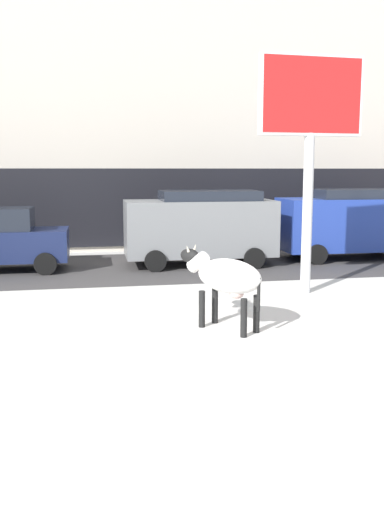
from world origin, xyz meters
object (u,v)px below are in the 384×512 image
Objects in this scene: cow_holstein at (227,277)px; car_blue_van at (350,222)px; billboard at (311,110)px; pedestrian_near_billboard at (8,231)px; car_grey_van at (200,225)px; car_navy_hatchback at (6,240)px.

car_blue_van is at bearing 50.90° from cow_holstein.
pedestrian_near_billboard is at bearing 137.02° from billboard.
car_blue_van is at bearing 3.91° from car_grey_van.
cow_holstein is at bearing -134.30° from billboard.
billboard reaches higher than car_grey_van.
billboard is 3.21× the size of pedestrian_near_billboard.
billboard is 9.37m from car_navy_hatchback.
billboard is at bearing -30.51° from car_navy_hatchback.
car_navy_hatchback is 2.87m from pedestrian_near_billboard.
car_blue_van is 2.67× the size of pedestrian_near_billboard.
billboard reaches higher than car_blue_van.
cow_holstein is at bearing -55.54° from car_navy_hatchback.
car_grey_van is (-1.71, 4.43, -3.07)m from billboard.
pedestrian_near_billboard reaches higher than cow_holstein.
car_grey_van is 2.67× the size of pedestrian_near_billboard.
cow_holstein is 8.65m from car_navy_hatchback.
cow_holstein is 5.02m from billboard.
cow_holstein is 0.50× the size of car_navy_hatchback.
car_navy_hatchback is 0.76× the size of car_grey_van.
car_navy_hatchback is 5.83m from car_grey_van.
pedestrian_near_billboard is (-11.28, 2.51, -0.36)m from car_blue_van.
car_blue_van reaches higher than pedestrian_near_billboard.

